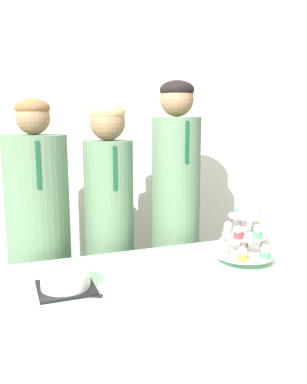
{
  "coord_description": "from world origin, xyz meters",
  "views": [
    {
      "loc": [
        -0.49,
        -1.28,
        1.41
      ],
      "look_at": [
        0.11,
        0.3,
        1.1
      ],
      "focal_mm": 38.0,
      "sensor_mm": 36.0,
      "label": 1
    }
  ],
  "objects_px": {
    "round_cake": "(66,277)",
    "student_1": "(110,247)",
    "cake_knife": "(105,297)",
    "student_2": "(176,230)",
    "student_0": "(40,258)",
    "cupcake_stand": "(244,236)"
  },
  "relations": [
    {
      "from": "student_1",
      "to": "student_2",
      "type": "xyz_separation_m",
      "value": [
        0.39,
        0.0,
        0.06
      ]
    },
    {
      "from": "cupcake_stand",
      "to": "student_0",
      "type": "bearing_deg",
      "value": 145.77
    },
    {
      "from": "student_2",
      "to": "student_1",
      "type": "bearing_deg",
      "value": -180.0
    },
    {
      "from": "student_0",
      "to": "student_2",
      "type": "height_order",
      "value": "student_2"
    },
    {
      "from": "round_cake",
      "to": "student_0",
      "type": "bearing_deg",
      "value": 94.62
    },
    {
      "from": "round_cake",
      "to": "cupcake_stand",
      "type": "xyz_separation_m",
      "value": [
        0.79,
        0.0,
        0.08
      ]
    },
    {
      "from": "student_0",
      "to": "student_2",
      "type": "relative_size",
      "value": 0.93
    },
    {
      "from": "student_0",
      "to": "student_1",
      "type": "xyz_separation_m",
      "value": [
        0.37,
        -0.0,
        0.02
      ]
    },
    {
      "from": "round_cake",
      "to": "student_1",
      "type": "height_order",
      "value": "student_1"
    },
    {
      "from": "cupcake_stand",
      "to": "student_2",
      "type": "bearing_deg",
      "value": 98.12
    },
    {
      "from": "cake_knife",
      "to": "cupcake_stand",
      "type": "xyz_separation_m",
      "value": [
        0.67,
        0.13,
        0.13
      ]
    },
    {
      "from": "round_cake",
      "to": "student_2",
      "type": "relative_size",
      "value": 0.13
    },
    {
      "from": "cake_knife",
      "to": "student_2",
      "type": "distance_m",
      "value": 0.91
    },
    {
      "from": "cupcake_stand",
      "to": "student_2",
      "type": "height_order",
      "value": "student_2"
    },
    {
      "from": "cake_knife",
      "to": "cupcake_stand",
      "type": "relative_size",
      "value": 0.85
    },
    {
      "from": "student_1",
      "to": "student_2",
      "type": "relative_size",
      "value": 0.92
    },
    {
      "from": "cake_knife",
      "to": "student_0",
      "type": "relative_size",
      "value": 0.16
    },
    {
      "from": "cupcake_stand",
      "to": "student_1",
      "type": "height_order",
      "value": "student_1"
    },
    {
      "from": "round_cake",
      "to": "cupcake_stand",
      "type": "height_order",
      "value": "cupcake_stand"
    },
    {
      "from": "round_cake",
      "to": "student_1",
      "type": "distance_m",
      "value": 0.66
    },
    {
      "from": "cupcake_stand",
      "to": "student_1",
      "type": "distance_m",
      "value": 0.75
    },
    {
      "from": "cake_knife",
      "to": "student_0",
      "type": "bearing_deg",
      "value": 131.41
    }
  ]
}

